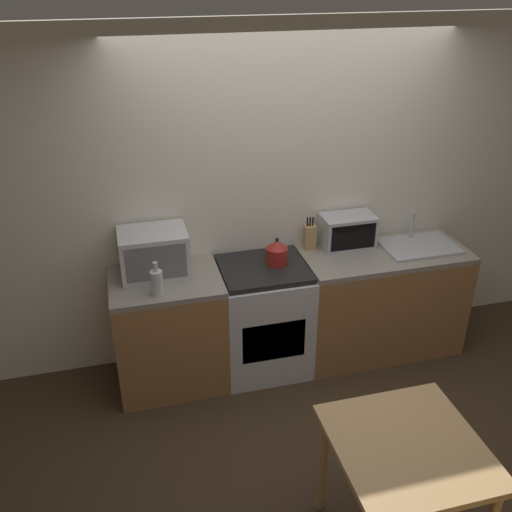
{
  "coord_description": "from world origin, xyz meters",
  "views": [
    {
      "loc": [
        -1.24,
        -2.69,
        2.94
      ],
      "look_at": [
        -0.34,
        0.78,
        1.05
      ],
      "focal_mm": 40.0,
      "sensor_mm": 36.0,
      "label": 1
    }
  ],
  "objects_px": {
    "microwave": "(154,253)",
    "toaster_oven": "(348,231)",
    "dining_table": "(406,460)",
    "bottle": "(157,282)",
    "kettle": "(277,252)",
    "stove_range": "(263,317)"
  },
  "relations": [
    {
      "from": "microwave",
      "to": "toaster_oven",
      "type": "height_order",
      "value": "microwave"
    },
    {
      "from": "dining_table",
      "to": "bottle",
      "type": "bearing_deg",
      "value": 125.19
    },
    {
      "from": "microwave",
      "to": "dining_table",
      "type": "relative_size",
      "value": 0.62
    },
    {
      "from": "toaster_oven",
      "to": "kettle",
      "type": "bearing_deg",
      "value": -167.34
    },
    {
      "from": "toaster_oven",
      "to": "dining_table",
      "type": "xyz_separation_m",
      "value": [
        -0.44,
        -1.9,
        -0.38
      ]
    },
    {
      "from": "toaster_oven",
      "to": "stove_range",
      "type": "bearing_deg",
      "value": -167.23
    },
    {
      "from": "microwave",
      "to": "bottle",
      "type": "relative_size",
      "value": 1.97
    },
    {
      "from": "toaster_oven",
      "to": "dining_table",
      "type": "distance_m",
      "value": 1.99
    },
    {
      "from": "kettle",
      "to": "microwave",
      "type": "xyz_separation_m",
      "value": [
        -0.89,
        0.09,
        0.07
      ]
    },
    {
      "from": "kettle",
      "to": "toaster_oven",
      "type": "bearing_deg",
      "value": 12.66
    },
    {
      "from": "microwave",
      "to": "dining_table",
      "type": "xyz_separation_m",
      "value": [
        1.07,
        -1.85,
        -0.41
      ]
    },
    {
      "from": "stove_range",
      "to": "dining_table",
      "type": "relative_size",
      "value": 1.16
    },
    {
      "from": "stove_range",
      "to": "kettle",
      "type": "bearing_deg",
      "value": 13.43
    },
    {
      "from": "dining_table",
      "to": "stove_range",
      "type": "bearing_deg",
      "value": 99.4
    },
    {
      "from": "stove_range",
      "to": "microwave",
      "type": "bearing_deg",
      "value": 171.88
    },
    {
      "from": "stove_range",
      "to": "kettle",
      "type": "xyz_separation_m",
      "value": [
        0.11,
        0.03,
        0.55
      ]
    },
    {
      "from": "stove_range",
      "to": "bottle",
      "type": "distance_m",
      "value": 0.99
    },
    {
      "from": "bottle",
      "to": "kettle",
      "type": "bearing_deg",
      "value": 13.46
    },
    {
      "from": "stove_range",
      "to": "dining_table",
      "type": "xyz_separation_m",
      "value": [
        0.29,
        -1.73,
        0.2
      ]
    },
    {
      "from": "kettle",
      "to": "dining_table",
      "type": "bearing_deg",
      "value": -84.22
    },
    {
      "from": "bottle",
      "to": "dining_table",
      "type": "xyz_separation_m",
      "value": [
        1.09,
        -1.54,
        -0.34
      ]
    },
    {
      "from": "stove_range",
      "to": "toaster_oven",
      "type": "xyz_separation_m",
      "value": [
        0.73,
        0.17,
        0.58
      ]
    }
  ]
}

